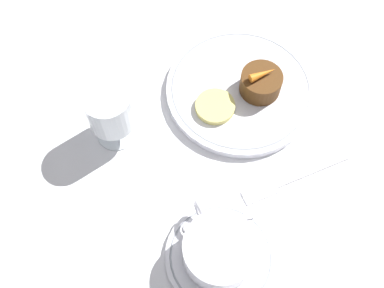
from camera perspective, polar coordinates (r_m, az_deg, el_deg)
ground_plane at (r=0.74m, az=3.81°, el=6.22°), size 3.00×3.00×0.00m
dinner_plate at (r=0.74m, az=6.16°, el=6.88°), size 0.24×0.24×0.01m
saucer at (r=0.63m, az=3.65°, el=-14.05°), size 0.15×0.15×0.01m
coffee_cup at (r=0.60m, az=3.46°, el=-13.34°), size 0.12×0.10×0.05m
spoon at (r=0.63m, az=2.24°, el=-10.18°), size 0.04×0.10×0.00m
wine_glass at (r=0.65m, az=-10.35°, el=4.06°), size 0.07×0.07×0.10m
fork at (r=0.68m, az=11.70°, el=-4.75°), size 0.02×0.18×0.01m
dessert_cake at (r=0.72m, az=8.72°, el=7.67°), size 0.07×0.07×0.04m
carrot_garnish at (r=0.70m, az=9.00°, el=8.79°), size 0.01×0.04×0.01m
pineapple_slice at (r=0.70m, az=2.95°, el=4.78°), size 0.06×0.06×0.01m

